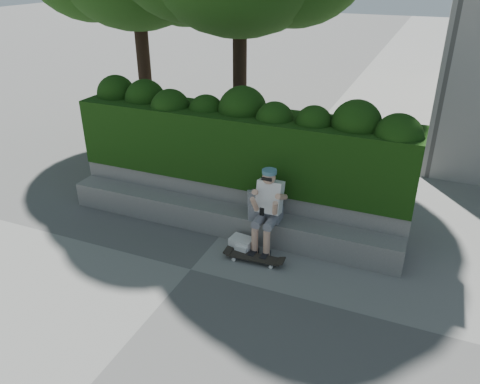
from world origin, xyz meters
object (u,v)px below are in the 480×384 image
at_px(person, 268,206).
at_px(backpack_plaid, 258,205).
at_px(backpack_ground, 242,244).
at_px(skateboard, 254,257).

relative_size(person, backpack_plaid, 2.85).
xyz_separation_m(person, backpack_plaid, (-0.20, 0.08, -0.06)).
bearing_deg(backpack_ground, skateboard, -29.46).
bearing_deg(skateboard, person, 82.06).
height_order(person, backpack_ground, person).
xyz_separation_m(person, skateboard, (-0.04, -0.49, -0.68)).
relative_size(skateboard, backpack_ground, 2.43).
height_order(skateboard, backpack_ground, backpack_ground).
bearing_deg(backpack_ground, person, 45.04).
bearing_deg(person, backpack_plaid, 157.75).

